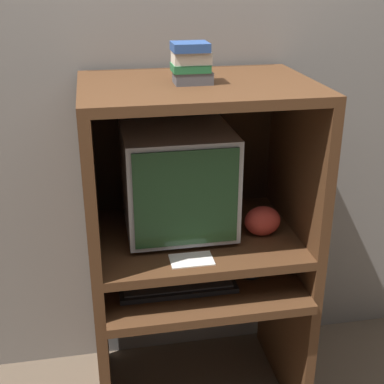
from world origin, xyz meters
TOP-DOWN VIEW (x-y plane):
  - wall_back at (0.00, 0.67)m, footprint 6.00×0.06m
  - desk_base at (0.00, 0.27)m, footprint 0.85×0.66m
  - desk_monitor_shelf at (0.00, 0.31)m, footprint 0.85×0.61m
  - hutch_upper at (0.00, 0.34)m, footprint 0.85×0.61m
  - crt_monitor at (-0.07, 0.36)m, footprint 0.42×0.43m
  - keyboard at (-0.10, 0.17)m, footprint 0.45×0.16m
  - mouse at (0.20, 0.18)m, footprint 0.06×0.04m
  - snack_bag at (0.25, 0.25)m, footprint 0.14×0.11m
  - book_stack at (-0.03, 0.29)m, footprint 0.14×0.11m
  - paper_card at (-0.06, 0.10)m, footprint 0.16×0.10m

SIDE VIEW (x-z plane):
  - desk_base at x=0.00m, z-range 0.08..0.73m
  - keyboard at x=-0.10m, z-range 0.65..0.68m
  - mouse at x=0.20m, z-range 0.65..0.68m
  - desk_monitor_shelf at x=0.00m, z-range 0.69..0.86m
  - paper_card at x=-0.06m, z-range 0.81..0.82m
  - snack_bag at x=0.25m, z-range 0.81..0.93m
  - crt_monitor at x=-0.07m, z-range 0.82..1.24m
  - hutch_upper at x=0.00m, z-range 0.90..1.51m
  - wall_back at x=0.00m, z-range 0.00..2.60m
  - book_stack at x=-0.03m, z-range 1.42..1.56m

